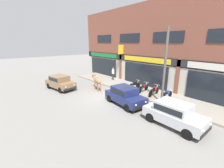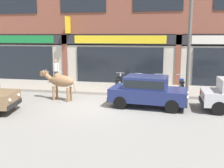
# 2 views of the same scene
# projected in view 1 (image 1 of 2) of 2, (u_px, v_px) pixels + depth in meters

# --- Properties ---
(ground_plane) EXTENTS (90.00, 90.00, 0.00)m
(ground_plane) POSITION_uv_depth(u_px,v_px,m) (105.00, 97.00, 13.70)
(ground_plane) COLOR gray
(sidewalk) EXTENTS (19.00, 3.31, 0.16)m
(sidewalk) POSITION_uv_depth(u_px,v_px,m) (134.00, 88.00, 16.06)
(sidewalk) COLOR gray
(sidewalk) RESTS_ON ground
(shop_building) EXTENTS (23.00, 1.40, 8.87)m
(shop_building) POSITION_uv_depth(u_px,v_px,m) (147.00, 48.00, 16.13)
(shop_building) COLOR brown
(shop_building) RESTS_ON ground
(cow) EXTENTS (2.12, 0.85, 1.61)m
(cow) POSITION_uv_depth(u_px,v_px,m) (97.00, 81.00, 15.47)
(cow) COLOR #936B47
(cow) RESTS_ON ground
(car_0) EXTENTS (3.79, 2.17, 1.46)m
(car_0) POSITION_uv_depth(u_px,v_px,m) (60.00, 82.00, 15.88)
(car_0) COLOR black
(car_0) RESTS_ON ground
(car_1) EXTENTS (3.72, 1.91, 1.46)m
(car_1) POSITION_uv_depth(u_px,v_px,m) (125.00, 95.00, 11.97)
(car_1) COLOR black
(car_1) RESTS_ON ground
(car_2) EXTENTS (3.62, 1.63, 1.46)m
(car_2) POSITION_uv_depth(u_px,v_px,m) (174.00, 113.00, 8.91)
(car_2) COLOR black
(car_2) RESTS_ON ground
(motorcycle_0) EXTENTS (0.52, 1.81, 0.88)m
(motorcycle_0) POSITION_uv_depth(u_px,v_px,m) (134.00, 85.00, 15.52)
(motorcycle_0) COLOR black
(motorcycle_0) RESTS_ON sidewalk
(motorcycle_1) EXTENTS (0.52, 1.81, 0.88)m
(motorcycle_1) POSITION_uv_depth(u_px,v_px,m) (143.00, 88.00, 14.61)
(motorcycle_1) COLOR black
(motorcycle_1) RESTS_ON sidewalk
(motorcycle_2) EXTENTS (0.53, 1.81, 0.88)m
(motorcycle_2) POSITION_uv_depth(u_px,v_px,m) (154.00, 91.00, 13.70)
(motorcycle_2) COLOR black
(motorcycle_2) RESTS_ON sidewalk
(motorcycle_3) EXTENTS (0.52, 1.81, 0.88)m
(motorcycle_3) POSITION_uv_depth(u_px,v_px,m) (167.00, 95.00, 12.82)
(motorcycle_3) COLOR black
(motorcycle_3) RESTS_ON sidewalk
(pedestrian) EXTENTS (0.48, 0.32, 1.60)m
(pedestrian) POSITION_uv_depth(u_px,v_px,m) (113.00, 72.00, 19.11)
(pedestrian) COLOR #2D2D33
(pedestrian) RESTS_ON sidewalk
(utility_pole) EXTENTS (0.18, 0.18, 5.81)m
(utility_pole) POSITION_uv_depth(u_px,v_px,m) (165.00, 67.00, 11.31)
(utility_pole) COLOR #595651
(utility_pole) RESTS_ON sidewalk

